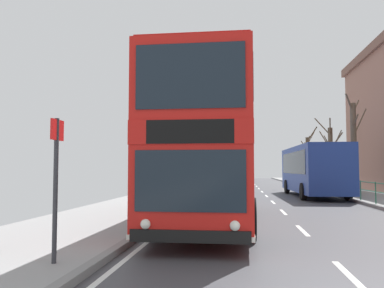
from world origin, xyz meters
TOP-DOWN VIEW (x-y plane):
  - double_decker_bus_main at (-2.67, 8.68)m, footprint 2.73×10.78m
  - background_bus_far_lane at (2.93, 21.78)m, footprint 2.88×10.05m
  - bus_stop_sign_near at (-4.91, 2.30)m, footprint 0.08×0.44m
  - bare_tree_far_00 at (6.40, 32.32)m, footprint 2.47×3.37m
  - bare_tree_far_01 at (5.33, 37.56)m, footprint 1.58×2.80m
  - bare_tree_far_02 at (5.74, 22.75)m, footprint 1.63×1.81m

SIDE VIEW (x-z plane):
  - bus_stop_sign_near at x=-4.91m, z-range 0.44..2.91m
  - background_bus_far_lane at x=2.93m, z-range 0.15..3.27m
  - double_decker_bus_main at x=-2.67m, z-range 0.10..4.60m
  - bare_tree_far_01 at x=5.33m, z-range -0.21..5.71m
  - bare_tree_far_00 at x=6.40m, z-range -0.07..6.14m
  - bare_tree_far_02 at x=5.74m, z-range 0.00..6.51m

